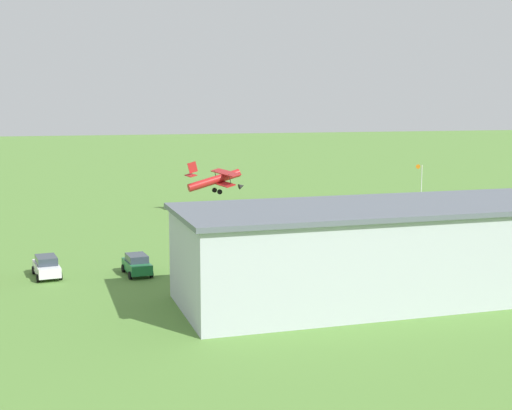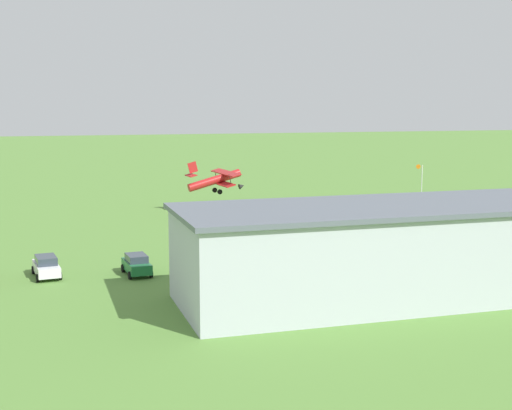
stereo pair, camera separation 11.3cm
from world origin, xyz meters
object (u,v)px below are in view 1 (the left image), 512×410
(windsock, at_px, (418,169))
(person_beside_truck, at_px, (409,244))
(person_by_parked_cars, at_px, (356,239))
(hangar, at_px, (380,252))
(car_green, at_px, (137,264))
(car_white, at_px, (47,266))
(truck_delivery_white, at_px, (459,233))
(biplane, at_px, (216,180))

(windsock, bearing_deg, person_beside_truck, 61.62)
(person_by_parked_cars, xyz_separation_m, windsock, (-19.52, -25.50, 3.98))
(hangar, xyz_separation_m, car_green, (16.17, -11.59, -2.56))
(car_green, xyz_separation_m, car_white, (7.12, -1.11, 0.01))
(car_green, bearing_deg, hangar, 144.37)
(truck_delivery_white, relative_size, person_beside_truck, 3.81)
(hangar, height_order, car_green, hangar)
(car_green, xyz_separation_m, truck_delivery_white, (-30.44, -2.04, 0.82))
(biplane, distance_m, car_green, 34.75)
(car_green, bearing_deg, truck_delivery_white, -176.17)
(windsock, bearing_deg, person_by_parked_cars, 52.56)
(biplane, xyz_separation_m, person_beside_truck, (-12.04, 29.90, -3.09))
(biplane, xyz_separation_m, car_white, (20.38, 30.87, -3.09))
(hangar, xyz_separation_m, biplane, (2.91, -43.56, 0.54))
(car_green, distance_m, car_white, 7.20)
(car_white, xyz_separation_m, windsock, (-48.13, -30.03, 3.91))
(hangar, relative_size, person_by_parked_cars, 18.30)
(car_green, height_order, truck_delivery_white, truck_delivery_white)
(biplane, bearing_deg, car_green, 67.47)
(car_white, bearing_deg, person_beside_truck, -178.30)
(person_beside_truck, relative_size, windsock, 0.32)
(car_white, distance_m, person_beside_truck, 32.44)
(truck_delivery_white, bearing_deg, person_by_parked_cars, -21.93)
(biplane, bearing_deg, person_beside_truck, 111.94)
(car_green, bearing_deg, windsock, -142.79)
(person_beside_truck, bearing_deg, truck_delivery_white, 179.62)
(hangar, xyz_separation_m, truck_delivery_white, (-14.27, -13.63, -1.74))
(truck_delivery_white, xyz_separation_m, windsock, (-10.57, -29.10, 3.10))
(car_white, xyz_separation_m, person_by_parked_cars, (-28.61, -4.53, -0.08))
(hangar, relative_size, person_beside_truck, 16.86)
(person_beside_truck, bearing_deg, biplane, -68.06)
(hangar, height_order, windsock, hangar)
(windsock, bearing_deg, car_white, 31.96)
(hangar, relative_size, car_white, 6.49)
(hangar, bearing_deg, biplane, -86.18)
(car_green, bearing_deg, car_white, -8.84)
(hangar, height_order, person_beside_truck, hangar)
(biplane, bearing_deg, car_white, 56.56)
(truck_delivery_white, relative_size, person_by_parked_cars, 4.13)
(person_by_parked_cars, height_order, windsock, windsock)
(person_beside_truck, xyz_separation_m, windsock, (-15.70, -29.07, 3.91))
(person_by_parked_cars, distance_m, windsock, 32.36)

